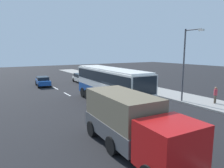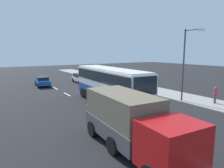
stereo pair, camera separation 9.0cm
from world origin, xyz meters
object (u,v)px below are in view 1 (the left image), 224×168
Objects in this scene: coach_bus at (110,82)px; car_blue_saloon at (43,81)px; car_white_minivan at (81,78)px; street_lamp at (186,60)px; pedestrian_near_curb at (215,94)px; cargo_truck at (131,121)px.

car_blue_saloon is (-14.45, -3.16, -1.45)m from coach_bus.
car_white_minivan is 0.65× the size of street_lamp.
coach_bus is 1.52× the size of street_lamp.
pedestrian_near_curb is (20.21, 5.53, 0.30)m from car_white_minivan.
street_lamp reaches higher than pedestrian_near_curb.
car_white_minivan is (-23.27, 7.03, -0.78)m from cargo_truck.
pedestrian_near_curb is at bearing 40.62° from street_lamp.
car_white_minivan is 6.31m from car_blue_saloon.
pedestrian_near_curb is (20.03, 11.84, 0.33)m from car_blue_saloon.
cargo_truck reaches higher than car_white_minivan.
coach_bus reaches higher than car_white_minivan.
cargo_truck is 1.75× the size of car_blue_saloon.
cargo_truck is at bearing 3.42° from car_blue_saloon.
car_blue_saloon is at bearing -84.59° from car_white_minivan.
pedestrian_near_curb is at bearing 106.53° from cargo_truck.
street_lamp is at bearing 119.18° from cargo_truck.
coach_bus reaches higher than car_blue_saloon.
coach_bus reaches higher than pedestrian_near_curb.
cargo_truck is 23.11m from car_blue_saloon.
pedestrian_near_curb is 4.36m from street_lamp.
cargo_truck is 12.21m from street_lamp.
car_blue_saloon is (-23.09, 0.72, -0.81)m from cargo_truck.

